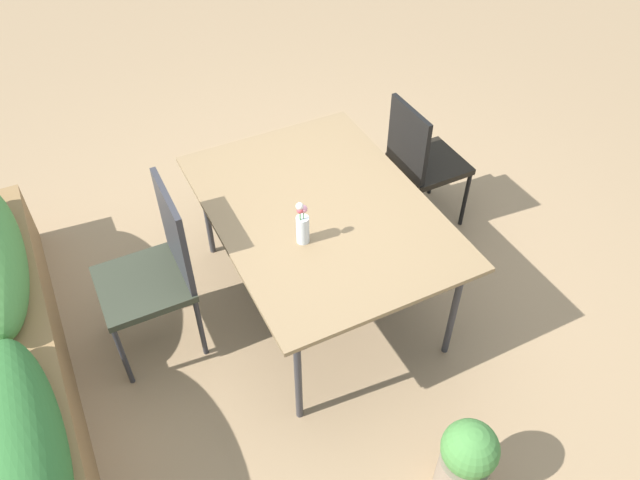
# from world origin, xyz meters

# --- Properties ---
(ground_plane) EXTENTS (12.00, 12.00, 0.00)m
(ground_plane) POSITION_xyz_m (0.00, 0.00, 0.00)
(ground_plane) COLOR #9E7F5B
(dining_table) EXTENTS (1.53, 1.10, 0.72)m
(dining_table) POSITION_xyz_m (-0.10, -0.02, 0.68)
(dining_table) COLOR #8C704C
(dining_table) RESTS_ON ground
(chair_far_side) EXTENTS (0.46, 0.46, 1.01)m
(chair_far_side) POSITION_xyz_m (0.03, 0.86, 0.56)
(chair_far_side) COLOR #323729
(chair_far_side) RESTS_ON ground
(chair_near_right) EXTENTS (0.42, 0.42, 0.91)m
(chair_near_right) POSITION_xyz_m (0.24, -0.91, 0.52)
(chair_near_right) COLOR black
(chair_near_right) RESTS_ON ground
(flower_vase) EXTENTS (0.07, 0.07, 0.26)m
(flower_vase) POSITION_xyz_m (-0.29, 0.17, 0.82)
(flower_vase) COLOR silver
(flower_vase) RESTS_ON dining_table
(planter_box) EXTENTS (2.69, 0.38, 0.75)m
(planter_box) POSITION_xyz_m (-0.09, 1.62, 0.35)
(planter_box) COLOR olive
(planter_box) RESTS_ON ground
(potted_plant) EXTENTS (0.25, 0.25, 0.50)m
(potted_plant) POSITION_xyz_m (-1.44, -0.07, 0.26)
(potted_plant) COLOR gray
(potted_plant) RESTS_ON ground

